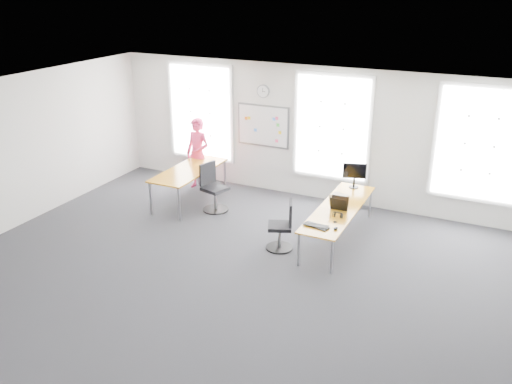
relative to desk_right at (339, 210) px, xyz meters
The scene contains 22 objects.
floor 2.48m from the desk_right, 116.85° to the right, with size 10.00×10.00×0.00m, color #26262B.
ceiling 3.38m from the desk_right, 116.85° to the right, with size 10.00×10.00×0.00m, color white.
wall_back 2.32m from the desk_right, 120.28° to the left, with size 10.00×10.00×0.00m, color silver.
wall_front 6.30m from the desk_right, 100.02° to the right, with size 10.00×10.00×0.00m, color silver.
wall_left 6.51m from the desk_right, 160.60° to the right, with size 10.00×10.00×0.00m, color silver.
window_left 4.60m from the desk_right, 155.90° to the left, with size 1.60×0.06×2.20m, color silver.
window_mid 2.26m from the desk_right, 113.24° to the left, with size 1.60×0.06×2.20m, color silver.
window_right 3.07m from the desk_right, 39.52° to the left, with size 1.60×0.06×2.20m, color silver.
desk_right is the anchor object (origin of this frame).
desk_left 3.61m from the desk_right, behind, with size 0.84×2.10×0.77m.
chair_right 1.17m from the desk_right, 134.52° to the right, with size 0.56×0.56×0.95m.
chair_left 2.89m from the desk_right, behind, with size 0.58×0.58×1.04m.
person 4.04m from the desk_right, 162.41° to the left, with size 0.62×0.41×1.71m, color #E83469.
whiteboard 3.18m from the desk_right, 143.11° to the left, with size 1.20×0.03×0.90m, color white.
wall_clock 3.50m from the desk_right, 143.11° to the left, with size 0.30×0.30×0.04m, color gray.
keyboard 0.98m from the desk_right, 96.14° to the right, with size 0.46×0.16×0.02m, color black.
mouse 0.97m from the desk_right, 75.74° to the right, with size 0.07×0.12×0.04m, color black.
lens_cap 0.67m from the desk_right, 78.00° to the right, with size 0.07×0.07×0.01m, color black.
headphones 0.46m from the desk_right, 75.80° to the right, with size 0.18×0.10×0.11m.
laptop_sleeve 0.21m from the desk_right, 72.81° to the right, with size 0.33×0.18×0.27m.
paper_stack 0.41m from the desk_right, 107.27° to the left, with size 0.31×0.23×0.11m, color beige.
monitor 1.20m from the desk_right, 92.09° to the left, with size 0.47×0.20×0.53m.
Camera 1 is at (3.73, -7.06, 4.74)m, focal length 38.00 mm.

